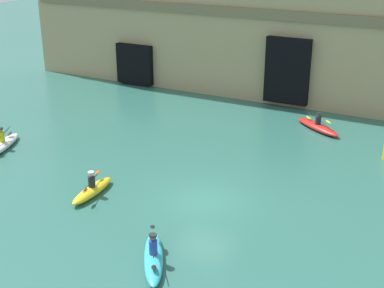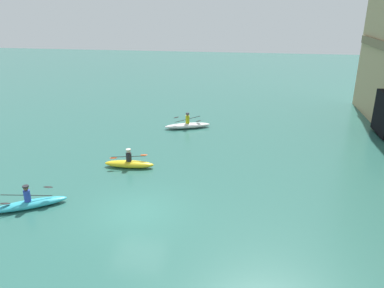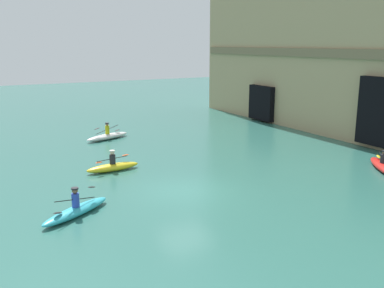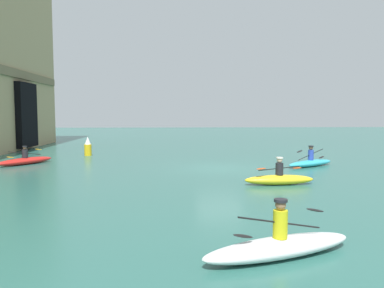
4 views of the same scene
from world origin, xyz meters
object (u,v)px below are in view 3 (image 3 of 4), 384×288
Objects in this scene: kayak_red at (383,166)px; kayak_cyan at (76,210)px; kayak_yellow at (113,166)px; kayak_white at (108,136)px.

kayak_cyan is (-1.64, -16.41, 0.00)m from kayak_red.
kayak_white is at bearing 71.11° from kayak_yellow.
kayak_white is 18.32m from kayak_red.
kayak_red is at bearing -73.75° from kayak_white.
kayak_yellow is (7.81, -2.21, 0.02)m from kayak_white.
kayak_white reaches higher than kayak_cyan.
kayak_white is 1.21× the size of kayak_yellow.
kayak_red is 16.49m from kayak_cyan.
kayak_red is (14.71, 10.92, -0.01)m from kayak_white.
kayak_white is 1.08× the size of kayak_cyan.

